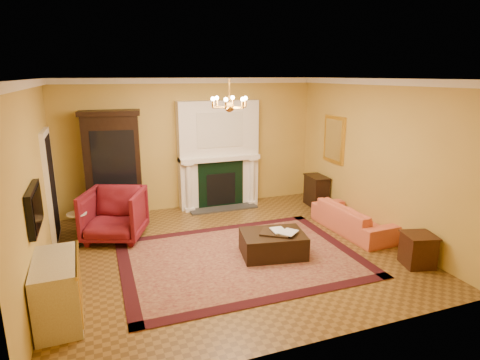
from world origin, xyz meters
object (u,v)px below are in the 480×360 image
coral_sofa (353,214)px  china_cabinet (114,168)px  commode (58,290)px  end_table (418,251)px  console_table (316,191)px  wingback_armchair (114,212)px  pedestal_table (78,227)px  leather_ottoman (273,244)px

coral_sofa → china_cabinet: bearing=58.3°
commode → end_table: 5.47m
commode → coral_sofa: commode is taller
commode → china_cabinet: bearing=74.0°
china_cabinet → console_table: size_ratio=3.18×
china_cabinet → coral_sofa: bearing=-22.0°
wingback_armchair → commode: size_ratio=0.97×
end_table → console_table: console_table is taller
end_table → console_table: size_ratio=0.74×
pedestal_table → coral_sofa: (5.14, -1.17, 0.00)m
end_table → console_table: (0.06, 3.33, 0.09)m
wingback_armchair → console_table: wingback_armchair is taller
wingback_armchair → coral_sofa: (4.49, -1.25, -0.17)m
coral_sofa → leather_ottoman: 2.02m
china_cabinet → end_table: (4.50, -4.08, -0.87)m
china_cabinet → wingback_armchair: china_cabinet is taller
end_table → leather_ottoman: 2.39m
pedestal_table → commode: commode is taller
wingback_armchair → end_table: 5.44m
china_cabinet → commode: bearing=-97.2°
pedestal_table → console_table: size_ratio=0.89×
china_cabinet → leather_ottoman: china_cabinet is taller
commode → leather_ottoman: commode is taller
wingback_armchair → end_table: wingback_armchair is taller
console_table → leather_ottoman: 3.04m
wingback_armchair → commode: 2.63m
end_table → coral_sofa: bearing=94.0°
commode → coral_sofa: size_ratio=0.59×
china_cabinet → console_table: bearing=-2.1°
china_cabinet → coral_sofa: size_ratio=1.19×
pedestal_table → console_table: 5.35m
coral_sofa → console_table: size_ratio=2.67×
commode → end_table: (5.45, -0.40, -0.15)m
coral_sofa → leather_ottoman: (-1.97, -0.45, -0.15)m
end_table → china_cabinet: bearing=137.8°
china_cabinet → pedestal_table: 1.68m
end_table → wingback_armchair: bearing=147.9°
commode → coral_sofa: (5.34, 1.23, -0.04)m
wingback_armchair → leather_ottoman: size_ratio=1.00×
leather_ottoman → wingback_armchair: bearing=156.1°
pedestal_table → leather_ottoman: size_ratio=0.59×
commode → leather_ottoman: 3.46m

